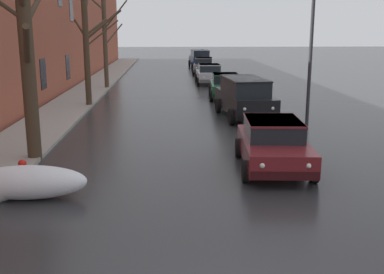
{
  "coord_description": "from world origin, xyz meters",
  "views": [
    {
      "loc": [
        -0.77,
        -4.95,
        3.97
      ],
      "look_at": [
        -0.15,
        7.43,
        1.09
      ],
      "focal_mm": 43.73,
      "sensor_mm": 36.0,
      "label": 1
    }
  ],
  "objects_px": {
    "sedan_maroon_approaching_near_lane": "(273,143)",
    "bare_tree_mid_block": "(88,44)",
    "bare_tree_far_down_block": "(105,39)",
    "sedan_green_parked_kerbside_mid": "(225,85)",
    "fire_hydrant": "(23,173)",
    "street_lamp_post": "(311,48)",
    "suv_darkblue_at_far_intersection": "(200,58)",
    "bare_tree_second_along_sidewalk": "(27,65)",
    "sedan_silver_parked_far_down_block": "(209,73)",
    "sedan_grey_queued_behind_truck": "(204,65)",
    "suv_black_parked_kerbside_close": "(244,96)"
  },
  "relations": [
    {
      "from": "sedan_maroon_approaching_near_lane",
      "to": "bare_tree_mid_block",
      "type": "bearing_deg",
      "value": 121.66
    },
    {
      "from": "bare_tree_mid_block",
      "to": "bare_tree_far_down_block",
      "type": "xyz_separation_m",
      "value": [
        -0.06,
        7.12,
        0.13
      ]
    },
    {
      "from": "sedan_green_parked_kerbside_mid",
      "to": "fire_hydrant",
      "type": "xyz_separation_m",
      "value": [
        -7.05,
        -15.28,
        -0.39
      ]
    },
    {
      "from": "street_lamp_post",
      "to": "suv_darkblue_at_far_intersection",
      "type": "bearing_deg",
      "value": 94.57
    },
    {
      "from": "bare_tree_second_along_sidewalk",
      "to": "sedan_silver_parked_far_down_block",
      "type": "xyz_separation_m",
      "value": [
        7.11,
        20.23,
        -2.18
      ]
    },
    {
      "from": "bare_tree_mid_block",
      "to": "sedan_grey_queued_behind_truck",
      "type": "height_order",
      "value": "bare_tree_mid_block"
    },
    {
      "from": "bare_tree_second_along_sidewalk",
      "to": "sedan_green_parked_kerbside_mid",
      "type": "height_order",
      "value": "bare_tree_second_along_sidewalk"
    },
    {
      "from": "bare_tree_far_down_block",
      "to": "sedan_green_parked_kerbside_mid",
      "type": "relative_size",
      "value": 1.54
    },
    {
      "from": "sedan_green_parked_kerbside_mid",
      "to": "sedan_grey_queued_behind_truck",
      "type": "xyz_separation_m",
      "value": [
        -0.13,
        15.21,
        0.0
      ]
    },
    {
      "from": "sedan_green_parked_kerbside_mid",
      "to": "bare_tree_second_along_sidewalk",
      "type": "bearing_deg",
      "value": -119.88
    },
    {
      "from": "suv_darkblue_at_far_intersection",
      "to": "bare_tree_mid_block",
      "type": "bearing_deg",
      "value": -106.73
    },
    {
      "from": "bare_tree_far_down_block",
      "to": "street_lamp_post",
      "type": "bearing_deg",
      "value": -52.94
    },
    {
      "from": "sedan_green_parked_kerbside_mid",
      "to": "street_lamp_post",
      "type": "height_order",
      "value": "street_lamp_post"
    },
    {
      "from": "bare_tree_mid_block",
      "to": "suv_black_parked_kerbside_close",
      "type": "distance_m",
      "value": 8.58
    },
    {
      "from": "street_lamp_post",
      "to": "sedan_grey_queued_behind_truck",
      "type": "bearing_deg",
      "value": 96.02
    },
    {
      "from": "bare_tree_mid_block",
      "to": "suv_darkblue_at_far_intersection",
      "type": "bearing_deg",
      "value": 73.27
    },
    {
      "from": "sedan_grey_queued_behind_truck",
      "to": "bare_tree_second_along_sidewalk",
      "type": "bearing_deg",
      "value": -104.53
    },
    {
      "from": "bare_tree_second_along_sidewalk",
      "to": "sedan_grey_queued_behind_truck",
      "type": "bearing_deg",
      "value": 75.47
    },
    {
      "from": "sedan_green_parked_kerbside_mid",
      "to": "street_lamp_post",
      "type": "distance_m",
      "value": 9.06
    },
    {
      "from": "bare_tree_mid_block",
      "to": "bare_tree_far_down_block",
      "type": "bearing_deg",
      "value": 90.46
    },
    {
      "from": "sedan_maroon_approaching_near_lane",
      "to": "fire_hydrant",
      "type": "distance_m",
      "value": 6.88
    },
    {
      "from": "bare_tree_second_along_sidewalk",
      "to": "fire_hydrant",
      "type": "bearing_deg",
      "value": -81.07
    },
    {
      "from": "bare_tree_second_along_sidewalk",
      "to": "suv_black_parked_kerbside_close",
      "type": "relative_size",
      "value": 1.24
    },
    {
      "from": "bare_tree_second_along_sidewalk",
      "to": "bare_tree_mid_block",
      "type": "bearing_deg",
      "value": 89.64
    },
    {
      "from": "bare_tree_far_down_block",
      "to": "sedan_maroon_approaching_near_lane",
      "type": "height_order",
      "value": "bare_tree_far_down_block"
    },
    {
      "from": "bare_tree_mid_block",
      "to": "suv_darkblue_at_far_intersection",
      "type": "height_order",
      "value": "bare_tree_mid_block"
    },
    {
      "from": "sedan_maroon_approaching_near_lane",
      "to": "street_lamp_post",
      "type": "xyz_separation_m",
      "value": [
        2.66,
        5.62,
        2.46
      ]
    },
    {
      "from": "bare_tree_mid_block",
      "to": "sedan_green_parked_kerbside_mid",
      "type": "distance_m",
      "value": 8.16
    },
    {
      "from": "suv_black_parked_kerbside_close",
      "to": "sedan_grey_queued_behind_truck",
      "type": "relative_size",
      "value": 1.18
    },
    {
      "from": "sedan_grey_queued_behind_truck",
      "to": "street_lamp_post",
      "type": "xyz_separation_m",
      "value": [
        2.49,
        -23.61,
        2.46
      ]
    },
    {
      "from": "bare_tree_mid_block",
      "to": "sedan_silver_parked_far_down_block",
      "type": "distance_m",
      "value": 12.38
    },
    {
      "from": "sedan_green_parked_kerbside_mid",
      "to": "fire_hydrant",
      "type": "relative_size",
      "value": 5.73
    },
    {
      "from": "bare_tree_mid_block",
      "to": "suv_darkblue_at_far_intersection",
      "type": "xyz_separation_m",
      "value": [
        7.31,
        24.32,
        -2.19
      ]
    },
    {
      "from": "sedan_green_parked_kerbside_mid",
      "to": "street_lamp_post",
      "type": "xyz_separation_m",
      "value": [
        2.36,
        -8.39,
        2.46
      ]
    },
    {
      "from": "bare_tree_far_down_block",
      "to": "suv_black_parked_kerbside_close",
      "type": "relative_size",
      "value": 1.28
    },
    {
      "from": "bare_tree_far_down_block",
      "to": "street_lamp_post",
      "type": "distance_m",
      "value": 16.22
    },
    {
      "from": "suv_black_parked_kerbside_close",
      "to": "sedan_grey_queued_behind_truck",
      "type": "distance_m",
      "value": 21.39
    },
    {
      "from": "bare_tree_second_along_sidewalk",
      "to": "fire_hydrant",
      "type": "xyz_separation_m",
      "value": [
        0.37,
        -2.37,
        -2.57
      ]
    },
    {
      "from": "suv_darkblue_at_far_intersection",
      "to": "bare_tree_far_down_block",
      "type": "bearing_deg",
      "value": -113.19
    },
    {
      "from": "suv_black_parked_kerbside_close",
      "to": "suv_darkblue_at_far_intersection",
      "type": "relative_size",
      "value": 1.01
    },
    {
      "from": "suv_black_parked_kerbside_close",
      "to": "bare_tree_second_along_sidewalk",
      "type": "bearing_deg",
      "value": -138.21
    },
    {
      "from": "bare_tree_second_along_sidewalk",
      "to": "suv_darkblue_at_far_intersection",
      "type": "relative_size",
      "value": 1.25
    },
    {
      "from": "sedan_silver_parked_far_down_block",
      "to": "sedan_grey_queued_behind_truck",
      "type": "relative_size",
      "value": 0.99
    },
    {
      "from": "bare_tree_far_down_block",
      "to": "street_lamp_post",
      "type": "height_order",
      "value": "bare_tree_far_down_block"
    },
    {
      "from": "bare_tree_mid_block",
      "to": "suv_black_parked_kerbside_close",
      "type": "xyz_separation_m",
      "value": [
        7.48,
        -3.6,
        -2.19
      ]
    },
    {
      "from": "sedan_green_parked_kerbside_mid",
      "to": "fire_hydrant",
      "type": "bearing_deg",
      "value": -114.76
    },
    {
      "from": "bare_tree_far_down_block",
      "to": "sedan_maroon_approaching_near_lane",
      "type": "distance_m",
      "value": 20.05
    },
    {
      "from": "bare_tree_mid_block",
      "to": "bare_tree_far_down_block",
      "type": "height_order",
      "value": "bare_tree_far_down_block"
    },
    {
      "from": "suv_black_parked_kerbside_close",
      "to": "fire_hydrant",
      "type": "relative_size",
      "value": 6.93
    },
    {
      "from": "sedan_green_parked_kerbside_mid",
      "to": "street_lamp_post",
      "type": "bearing_deg",
      "value": -74.28
    }
  ]
}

